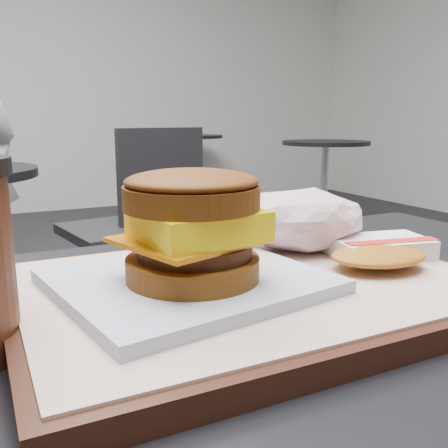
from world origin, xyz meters
TOP-DOWN VIEW (x-y plane):
  - serving_tray at (-0.01, 0.06)m, footprint 0.38×0.28m
  - breakfast_sandwich at (-0.06, 0.05)m, footprint 0.21×0.20m
  - hash_brown at (0.12, 0.05)m, footprint 0.13×0.10m
  - crumpled_wrapper at (0.08, 0.12)m, footprint 0.13×0.10m
  - neighbor_chair at (0.38, 1.73)m, footprint 0.63×0.48m
  - bg_table_near at (2.20, 2.80)m, footprint 0.66×0.66m
  - bg_table_far at (1.80, 4.50)m, footprint 0.66×0.66m

SIDE VIEW (x-z plane):
  - neighbor_chair at x=0.38m, z-range 0.07..0.95m
  - bg_table_near at x=2.20m, z-range 0.19..0.94m
  - bg_table_far at x=1.80m, z-range 0.19..0.94m
  - serving_tray at x=-0.01m, z-range 0.77..0.79m
  - hash_brown at x=0.12m, z-range 0.79..0.81m
  - crumpled_wrapper at x=0.08m, z-range 0.79..0.85m
  - breakfast_sandwich at x=-0.06m, z-range 0.78..0.88m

